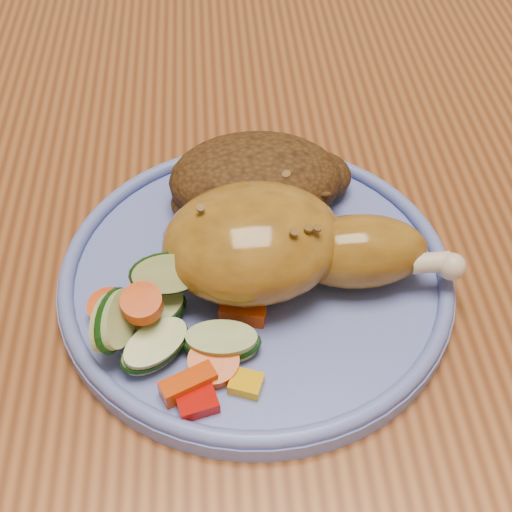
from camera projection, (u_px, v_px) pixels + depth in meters
name	position (u px, v px, depth m)	size (l,w,h in m)	color
dining_table	(301.00, 248.00, 0.61)	(0.90, 1.40, 0.75)	brown
chair_far	(252.00, 45.00, 1.16)	(0.42, 0.42, 0.91)	#4C2D16
plate	(256.00, 278.00, 0.47)	(0.26, 0.26, 0.01)	#5C6DC3
plate_rim	(256.00, 267.00, 0.46)	(0.25, 0.25, 0.01)	#5C6DC3
chicken_leg	(279.00, 244.00, 0.44)	(0.19, 0.10, 0.06)	olive
rice_pilaf	(259.00, 181.00, 0.49)	(0.13, 0.09, 0.05)	#462A11
vegetable_pile	(166.00, 325.00, 0.42)	(0.11, 0.10, 0.05)	#A50A05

